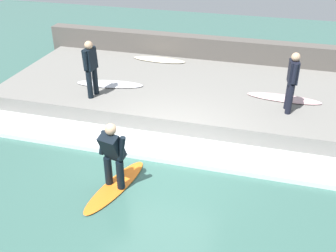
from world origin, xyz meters
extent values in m
plane|color=#386056|center=(0.00, 0.00, 0.00)|extent=(28.00, 28.00, 0.00)
cube|color=slate|center=(3.25, 0.00, 0.27)|extent=(4.40, 11.05, 0.53)
cube|color=#544F49|center=(5.70, 0.00, 0.62)|extent=(0.50, 11.61, 1.25)
cube|color=silver|center=(0.51, 0.00, 0.06)|extent=(1.09, 10.50, 0.12)
ellipsoid|color=orange|center=(-1.14, 0.70, 0.03)|extent=(2.07, 0.93, 0.06)
cylinder|color=black|center=(-1.11, 0.85, 0.38)|extent=(0.16, 0.16, 0.64)
cylinder|color=black|center=(-1.18, 0.55, 0.38)|extent=(0.16, 0.16, 0.64)
cube|color=black|center=(-1.14, 0.70, 1.01)|extent=(0.52, 0.48, 0.65)
sphere|color=tan|center=(-1.14, 0.70, 1.41)|extent=(0.23, 0.23, 0.23)
cylinder|color=black|center=(-1.09, 0.92, 1.04)|extent=(0.11, 0.21, 0.55)
cylinder|color=black|center=(-1.20, 0.48, 1.04)|extent=(0.11, 0.21, 0.55)
cylinder|color=black|center=(1.99, 2.50, 0.92)|extent=(0.15, 0.15, 0.78)
cylinder|color=black|center=(1.71, 2.54, 0.92)|extent=(0.15, 0.15, 0.78)
cube|color=black|center=(1.85, 2.52, 1.60)|extent=(0.40, 0.29, 0.58)
sphere|color=tan|center=(1.85, 2.52, 1.98)|extent=(0.22, 0.22, 0.22)
cylinder|color=black|center=(2.06, 2.49, 1.63)|extent=(0.11, 0.12, 0.50)
cylinder|color=black|center=(1.64, 2.55, 1.63)|extent=(0.11, 0.12, 0.50)
ellipsoid|color=silver|center=(2.65, 2.38, 0.56)|extent=(0.81, 2.03, 0.06)
cylinder|color=black|center=(2.47, -2.65, 0.92)|extent=(0.15, 0.15, 0.79)
cylinder|color=black|center=(2.19, -2.68, 0.92)|extent=(0.15, 0.15, 0.79)
cube|color=black|center=(2.33, -2.66, 1.60)|extent=(0.39, 0.27, 0.57)
sphere|color=tan|center=(2.33, -2.66, 1.98)|extent=(0.22, 0.22, 0.22)
cylinder|color=black|center=(2.54, -2.64, 1.63)|extent=(0.11, 0.11, 0.50)
cylinder|color=black|center=(2.12, -2.69, 1.63)|extent=(0.11, 0.11, 0.50)
ellipsoid|color=beige|center=(3.01, -2.58, 0.56)|extent=(0.59, 2.00, 0.06)
ellipsoid|color=beige|center=(4.99, 1.55, 0.56)|extent=(0.55, 1.82, 0.06)
camera|label=1|loc=(-7.13, -2.09, 5.22)|focal=42.00mm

